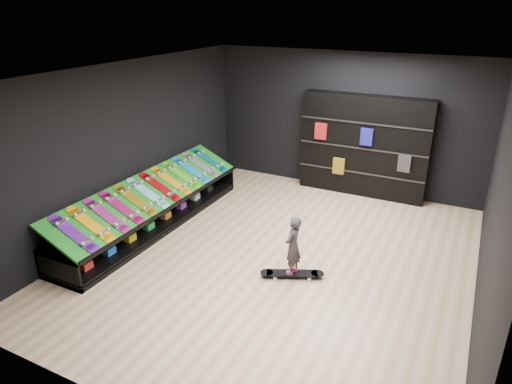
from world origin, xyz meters
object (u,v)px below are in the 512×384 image
at_px(floor_skateboard, 292,275).
at_px(back_shelving, 364,146).
at_px(child, 293,257).
at_px(display_rack, 154,214).

bearing_deg(floor_skateboard, back_shelving, 64.36).
xyz_separation_m(back_shelving, child, (-0.05, -3.79, -0.71)).
bearing_deg(display_rack, child, -8.85).
bearing_deg(back_shelving, child, -90.75).
height_order(display_rack, floor_skateboard, display_rack).
relative_size(back_shelving, floor_skateboard, 2.76).
relative_size(display_rack, child, 8.01).
bearing_deg(child, back_shelving, -177.04).
height_order(back_shelving, floor_skateboard, back_shelving).
relative_size(back_shelving, child, 4.82).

